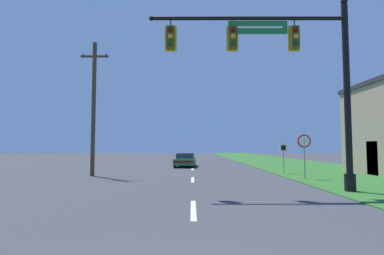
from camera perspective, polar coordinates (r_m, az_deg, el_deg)
grass_verge_right at (r=34.57m, az=17.79°, el=-6.53°), size 10.00×110.00×0.04m
road_center_line at (r=24.94m, az=0.01°, el=-7.91°), size 0.16×34.80×0.01m
signal_mast at (r=13.38m, az=18.62°, el=10.41°), size 8.48×0.47×8.09m
car_ahead at (r=27.91m, az=-1.36°, el=-6.22°), size 2.05×4.66×1.19m
stop_sign at (r=18.20m, az=20.51°, el=-3.38°), size 0.76×0.07×2.50m
route_sign_post at (r=21.38m, az=16.94°, el=-4.37°), size 0.55×0.06×2.03m
utility_pole_near at (r=20.22m, az=-18.32°, el=3.90°), size 1.80×0.26×8.59m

